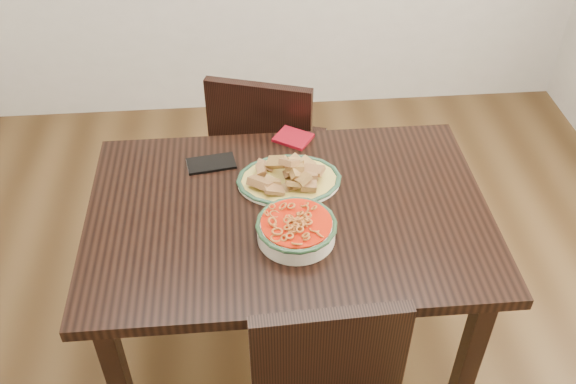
{
  "coord_description": "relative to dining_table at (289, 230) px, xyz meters",
  "views": [
    {
      "loc": [
        -0.18,
        -1.59,
        2.15
      ],
      "look_at": [
        -0.04,
        -0.03,
        0.81
      ],
      "focal_mm": 40.0,
      "sensor_mm": 36.0,
      "label": 1
    }
  ],
  "objects": [
    {
      "name": "chair_far",
      "position": [
        -0.04,
        0.66,
        -0.16
      ],
      "size": [
        0.53,
        0.53,
        0.89
      ],
      "rotation": [
        0.0,
        0.0,
        2.83
      ],
      "color": "black",
      "rests_on": "ground"
    },
    {
      "name": "smartphone",
      "position": [
        -0.25,
        0.26,
        0.09
      ],
      "size": [
        0.18,
        0.11,
        0.01
      ],
      "primitive_type": "cube",
      "rotation": [
        0.0,
        0.0,
        0.15
      ],
      "color": "black",
      "rests_on": "dining_table"
    },
    {
      "name": "napkin",
      "position": [
        0.05,
        0.39,
        0.09
      ],
      "size": [
        0.16,
        0.16,
        0.01
      ],
      "primitive_type": "cube",
      "rotation": [
        0.0,
        0.0,
        -0.58
      ],
      "color": "maroon",
      "rests_on": "dining_table"
    },
    {
      "name": "noodle_bowl",
      "position": [
        0.01,
        -0.13,
        0.13
      ],
      "size": [
        0.25,
        0.25,
        0.08
      ],
      "color": "beige",
      "rests_on": "dining_table"
    },
    {
      "name": "floor",
      "position": [
        0.04,
        0.05,
        -0.66
      ],
      "size": [
        3.5,
        3.5,
        0.0
      ],
      "primitive_type": "plane",
      "color": "#3D2813",
      "rests_on": "ground"
    },
    {
      "name": "dining_table",
      "position": [
        0.0,
        0.0,
        0.0
      ],
      "size": [
        1.31,
        0.87,
        0.75
      ],
      "color": "black",
      "rests_on": "ground"
    },
    {
      "name": "fish_plate",
      "position": [
        0.01,
        0.14,
        0.13
      ],
      "size": [
        0.35,
        0.27,
        0.11
      ],
      "color": "white",
      "rests_on": "dining_table"
    }
  ]
}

